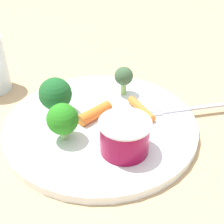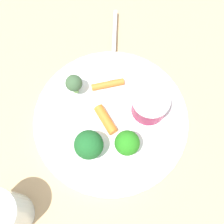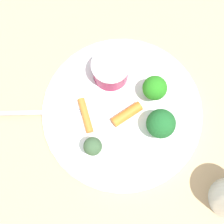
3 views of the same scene
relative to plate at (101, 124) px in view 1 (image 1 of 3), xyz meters
name	(u,v)px [view 1 (image 1 of 3)]	position (x,y,z in m)	size (l,w,h in m)	color
ground_plane	(101,127)	(0.00, 0.00, -0.01)	(2.40, 2.40, 0.00)	tan
plate	(101,124)	(0.00, 0.00, 0.00)	(0.27, 0.27, 0.01)	white
sauce_cup	(125,136)	(-0.03, -0.06, 0.03)	(0.06, 0.06, 0.04)	maroon
broccoli_floret_0	(124,77)	(0.08, 0.02, 0.04)	(0.03, 0.03, 0.05)	#8DC667
broccoli_floret_1	(55,94)	(-0.02, 0.06, 0.04)	(0.05, 0.05, 0.06)	#90AD5B
broccoli_floret_2	(63,119)	(-0.06, 0.01, 0.04)	(0.04, 0.04, 0.05)	#89BD71
carrot_stick_0	(141,109)	(0.05, -0.03, 0.01)	(0.01, 0.01, 0.06)	orange
carrot_stick_1	(93,114)	(0.00, 0.01, 0.01)	(0.02, 0.02, 0.05)	orange
fork	(196,108)	(0.11, -0.09, 0.01)	(0.14, 0.12, 0.00)	#B4B5C2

